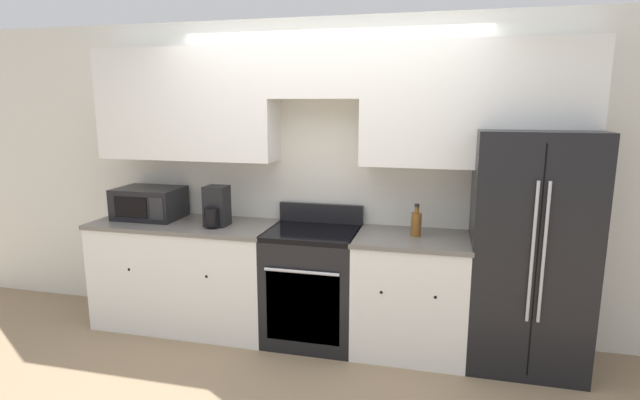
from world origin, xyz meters
TOP-DOWN VIEW (x-y plane):
  - ground_plane at (0.00, 0.00)m, footprint 12.00×12.00m
  - wall_back at (0.00, 0.57)m, footprint 8.00×0.39m
  - lower_cabinets_left at (-1.19, 0.31)m, footprint 1.57×0.64m
  - lower_cabinets_right at (0.72, 0.31)m, footprint 0.87×0.64m
  - oven_range at (-0.06, 0.31)m, footprint 0.72×0.65m
  - refrigerator at (1.56, 0.37)m, footprint 0.82×0.78m
  - microwave at (-1.56, 0.38)m, footprint 0.55×0.41m
  - bottle at (0.75, 0.34)m, footprint 0.08×0.08m
  - coffee_maker at (-0.87, 0.27)m, footprint 0.18×0.24m

SIDE VIEW (x-z plane):
  - ground_plane at x=0.00m, z-range 0.00..0.00m
  - lower_cabinets_left at x=-1.19m, z-range 0.00..0.93m
  - lower_cabinets_right at x=0.72m, z-range 0.00..0.93m
  - oven_range at x=-0.06m, z-range -0.07..1.01m
  - refrigerator at x=1.56m, z-range 0.00..1.74m
  - bottle at x=0.75m, z-range 0.90..1.15m
  - microwave at x=-1.56m, z-range 0.93..1.20m
  - coffee_maker at x=-0.87m, z-range 0.91..1.24m
  - wall_back at x=0.00m, z-range 0.29..2.89m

